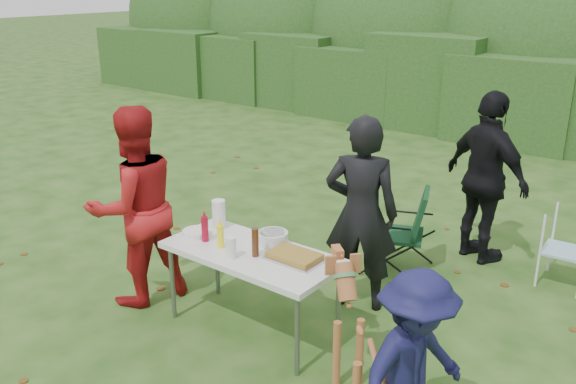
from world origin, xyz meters
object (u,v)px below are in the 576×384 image
Objects in this scene: person_cook at (361,214)px; paper_towel_roll at (219,214)px; person_red_jacket at (135,207)px; child at (414,371)px; dog at (359,350)px; person_black_puffy at (486,178)px; lawn_chair at (567,248)px; folding_table at (252,257)px; camping_chair at (399,230)px; ketchup_bottle at (205,229)px; mustard_bottle at (220,236)px; beer_bottle at (255,242)px.

person_cook is 6.87× the size of paper_towel_roll.
person_cook is 2.02m from person_red_jacket.
child reaches higher than dog.
person_red_jacket is at bearing 75.96° from person_black_puffy.
person_cook reaches higher than lawn_chair.
child is at bearing -17.77° from paper_towel_roll.
child reaches higher than folding_table.
ketchup_bottle is (-0.88, -1.85, 0.41)m from camping_chair.
lawn_chair reaches higher than folding_table.
beer_bottle is (0.34, 0.05, 0.02)m from mustard_bottle.
camping_chair reaches higher than folding_table.
child reaches higher than camping_chair.
person_cook is 8.93× the size of mustard_bottle.
person_black_puffy is 1.39× the size of child.
person_cook is (0.48, 0.92, 0.21)m from folding_table.
person_black_puffy is (0.52, 1.61, 0.01)m from person_cook.
beer_bottle is (-0.39, -0.97, -0.03)m from person_cook.
person_black_puffy is 1.02m from lawn_chair.
camping_chair is 3.40× the size of paper_towel_roll.
person_black_puffy is at bearing -149.26° from camping_chair.
person_cook is at bearing 96.60° from person_black_puffy.
person_red_jacket reaches higher than paper_towel_roll.
ketchup_bottle is at bearing -69.32° from paper_towel_roll.
lawn_chair is at bearing -176.47° from camping_chair.
person_black_puffy is 9.04× the size of mustard_bottle.
person_black_puffy reaches higher than child.
dog is at bearing -16.01° from paper_towel_roll.
folding_table is 1.15× the size of child.
dog is at bearing 98.39° from person_cook.
mustard_bottle is at bearing 47.33° from camping_chair.
person_cook is at bearing 47.49° from ketchup_bottle.
person_cook reaches higher than paper_towel_roll.
paper_towel_roll is at bearing 25.93° from dog.
paper_towel_roll is (-0.11, 0.28, 0.02)m from ketchup_bottle.
paper_towel_roll is at bearing 85.91° from child.
person_cook is 1.51m from dog.
dog is 1.90m from paper_towel_roll.
person_red_jacket is 2.38× the size of lawn_chair.
ketchup_bottle is 0.53m from beer_bottle.
camping_chair is at bearing 64.70° from ketchup_bottle.
ketchup_bottle is 0.30m from paper_towel_roll.
beer_bottle reaches higher than ketchup_bottle.
lawn_chair is 2.96× the size of paper_towel_roll.
child is at bearing 127.96° from person_black_puffy.
ketchup_bottle is (-2.18, 0.45, 0.20)m from child.
person_red_jacket is 1.29m from beer_bottle.
beer_bottle is 0.92× the size of paper_towel_roll.
camping_chair is 2.09m from ketchup_bottle.
folding_table is 1.82m from child.
beer_bottle is at bearing 51.33° from lawn_chair.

